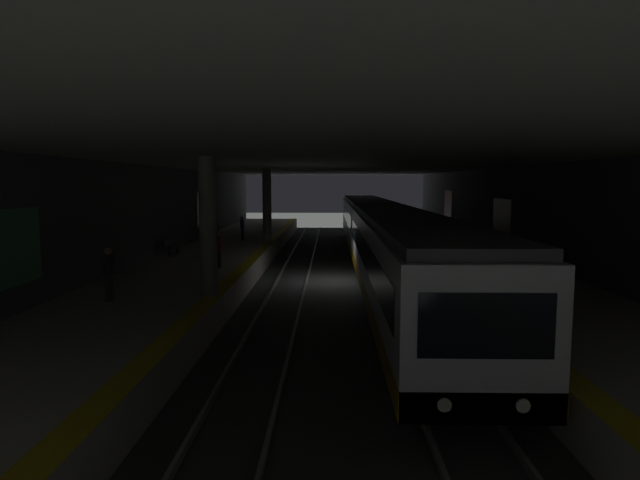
% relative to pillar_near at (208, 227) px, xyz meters
% --- Properties ---
extents(ground_plane, '(120.00, 120.00, 0.00)m').
position_rel_pillar_near_xyz_m(ground_plane, '(8.16, -4.35, -3.33)').
color(ground_plane, '#383A38').
extents(track_left, '(60.00, 1.53, 0.16)m').
position_rel_pillar_near_xyz_m(track_left, '(8.16, -6.55, -3.25)').
color(track_left, gray).
rests_on(track_left, ground).
extents(track_right, '(60.00, 1.53, 0.16)m').
position_rel_pillar_near_xyz_m(track_right, '(8.16, -2.15, -3.25)').
color(track_right, gray).
rests_on(track_right, ground).
extents(platform_left, '(60.00, 5.30, 1.06)m').
position_rel_pillar_near_xyz_m(platform_left, '(8.16, -10.90, -2.80)').
color(platform_left, beige).
rests_on(platform_left, ground).
extents(platform_right, '(60.00, 5.30, 1.06)m').
position_rel_pillar_near_xyz_m(platform_right, '(8.16, 2.20, -2.80)').
color(platform_right, beige).
rests_on(platform_right, ground).
extents(wall_left, '(60.00, 0.56, 5.60)m').
position_rel_pillar_near_xyz_m(wall_left, '(8.18, -13.80, -0.52)').
color(wall_left, '#56565B').
rests_on(wall_left, ground).
extents(wall_right, '(60.00, 0.56, 5.60)m').
position_rel_pillar_near_xyz_m(wall_right, '(8.17, 5.10, -0.52)').
color(wall_right, '#56565B').
rests_on(wall_right, ground).
extents(ceiling_slab, '(60.00, 19.40, 0.40)m').
position_rel_pillar_near_xyz_m(ceiling_slab, '(8.16, -4.35, 2.47)').
color(ceiling_slab, beige).
rests_on(ceiling_slab, wall_left).
extents(pillar_near, '(0.56, 0.56, 4.55)m').
position_rel_pillar_near_xyz_m(pillar_near, '(0.00, 0.00, 0.00)').
color(pillar_near, gray).
rests_on(pillar_near, platform_right).
extents(pillar_far, '(0.56, 0.56, 4.55)m').
position_rel_pillar_near_xyz_m(pillar_far, '(16.08, 0.00, 0.00)').
color(pillar_far, gray).
rests_on(pillar_far, platform_right).
extents(metro_train, '(40.30, 2.83, 3.49)m').
position_rel_pillar_near_xyz_m(metro_train, '(11.51, -6.55, -1.30)').
color(metro_train, silver).
rests_on(metro_train, track_left).
extents(bench_left_near, '(1.70, 0.47, 0.86)m').
position_rel_pillar_near_xyz_m(bench_left_near, '(4.98, -12.88, -1.75)').
color(bench_left_near, '#262628').
rests_on(bench_left_near, platform_left).
extents(bench_left_mid, '(1.70, 0.47, 0.86)m').
position_rel_pillar_near_xyz_m(bench_left_mid, '(8.17, -12.88, -1.75)').
color(bench_left_mid, '#262628').
rests_on(bench_left_mid, platform_left).
extents(bench_left_far, '(1.70, 0.47, 0.86)m').
position_rel_pillar_near_xyz_m(bench_left_far, '(18.69, -12.88, -1.75)').
color(bench_left_far, '#262628').
rests_on(bench_left_far, platform_left).
extents(bench_right_near, '(1.70, 0.47, 0.86)m').
position_rel_pillar_near_xyz_m(bench_right_near, '(9.78, 4.18, -1.75)').
color(bench_right_near, '#262628').
rests_on(bench_right_near, platform_right).
extents(bench_right_mid, '(1.70, 0.47, 0.86)m').
position_rel_pillar_near_xyz_m(bench_right_mid, '(17.48, 4.18, -1.75)').
color(bench_right_mid, '#262628').
rests_on(bench_right_mid, platform_right).
extents(bench_right_far, '(1.70, 0.47, 0.86)m').
position_rel_pillar_near_xyz_m(bench_right_far, '(19.87, 4.18, -1.75)').
color(bench_right_far, '#262628').
rests_on(bench_right_far, platform_right).
extents(person_waiting_near, '(0.60, 0.22, 1.58)m').
position_rel_pillar_near_xyz_m(person_waiting_near, '(5.80, 0.90, -1.42)').
color(person_waiting_near, '#282828').
rests_on(person_waiting_near, platform_right).
extents(person_walking_mid, '(0.60, 0.22, 1.56)m').
position_rel_pillar_near_xyz_m(person_walking_mid, '(16.84, 1.71, -1.43)').
color(person_walking_mid, '#393939').
rests_on(person_walking_mid, platform_right).
extents(person_standing_far, '(0.60, 0.23, 1.69)m').
position_rel_pillar_near_xyz_m(person_standing_far, '(-0.90, 2.95, -1.36)').
color(person_standing_far, '#444444').
rests_on(person_standing_far, platform_right).
extents(backpack_on_floor, '(0.30, 0.20, 0.40)m').
position_rel_pillar_near_xyz_m(backpack_on_floor, '(6.01, -11.06, -2.08)').
color(backpack_on_floor, maroon).
rests_on(backpack_on_floor, platform_left).
extents(trash_bin, '(0.44, 0.44, 0.85)m').
position_rel_pillar_near_xyz_m(trash_bin, '(2.76, -12.15, -1.85)').
color(trash_bin, '#595B5E').
rests_on(trash_bin, platform_left).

